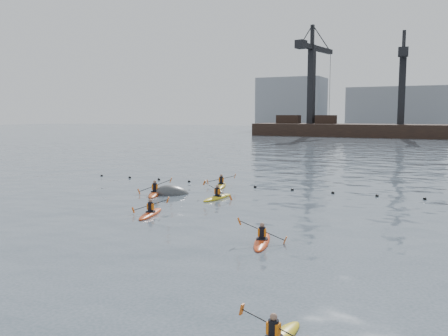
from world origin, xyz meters
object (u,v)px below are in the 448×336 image
(kayaker_0, at_px, (151,213))
(kayaker_3, at_px, (217,197))
(kayaker_4, at_px, (262,241))
(mooring_buoy, at_px, (173,194))
(kayaker_5, at_px, (221,185))
(kayaker_2, at_px, (155,193))

(kayaker_0, height_order, kayaker_3, kayaker_3)
(kayaker_3, height_order, kayaker_4, kayaker_3)
(kayaker_3, height_order, mooring_buoy, kayaker_3)
(kayaker_3, bearing_deg, kayaker_4, -47.53)
(kayaker_5, xyz_separation_m, mooring_buoy, (-1.44, -4.78, -0.10))
(kayaker_0, relative_size, kayaker_5, 0.97)
(mooring_buoy, bearing_deg, kayaker_2, -149.77)
(kayaker_4, xyz_separation_m, mooring_buoy, (-10.23, 9.08, -0.10))
(kayaker_0, height_order, mooring_buoy, kayaker_0)
(kayaker_5, bearing_deg, kayaker_2, -137.16)
(kayaker_0, distance_m, kayaker_5, 11.23)
(kayaker_2, distance_m, kayaker_5, 5.97)
(kayaker_0, bearing_deg, mooring_buoy, 97.14)
(kayaker_5, bearing_deg, kayaker_3, -88.76)
(kayaker_2, relative_size, kayaker_3, 1.06)
(kayaker_3, bearing_deg, kayaker_2, -168.79)
(kayaker_0, bearing_deg, kayaker_5, 81.13)
(kayaker_0, distance_m, kayaker_4, 8.16)
(kayaker_4, height_order, kayaker_5, kayaker_4)
(kayaker_2, height_order, kayaker_5, kayaker_2)
(kayaker_0, distance_m, kayaker_3, 6.30)
(kayaker_3, bearing_deg, mooring_buoy, -177.17)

